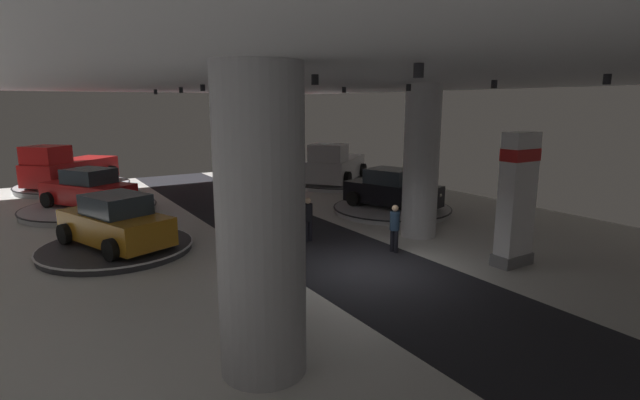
# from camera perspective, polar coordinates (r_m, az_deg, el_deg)

# --- Properties ---
(ground) EXTENTS (24.00, 44.00, 0.06)m
(ground) POSITION_cam_1_polar(r_m,az_deg,el_deg) (14.25, 5.77, -8.42)
(ground) COLOR silver
(ceiling_with_spotlights) EXTENTS (24.00, 44.00, 0.39)m
(ceiling_with_spotlights) POSITION_cam_1_polar(r_m,az_deg,el_deg) (13.42, 6.26, 14.55)
(ceiling_with_spotlights) COLOR silver
(column_left) EXTENTS (1.56, 1.56, 5.50)m
(column_left) POSITION_cam_1_polar(r_m,az_deg,el_deg) (8.35, -7.10, -2.96)
(column_left) COLOR #ADADB2
(column_left) RESTS_ON ground
(column_right) EXTENTS (1.27, 1.27, 5.50)m
(column_right) POSITION_cam_1_polar(r_m,az_deg,el_deg) (17.58, 12.00, 4.50)
(column_right) COLOR silver
(column_right) RESTS_ON ground
(brand_sign_pylon) EXTENTS (1.27, 0.66, 4.01)m
(brand_sign_pylon) POSITION_cam_1_polar(r_m,az_deg,el_deg) (15.25, 22.48, 0.25)
(brand_sign_pylon) COLOR slate
(brand_sign_pylon) RESTS_ON ground
(display_platform_deep_right) EXTENTS (5.68, 5.68, 0.24)m
(display_platform_deep_right) POSITION_cam_1_polar(r_m,az_deg,el_deg) (34.20, -6.23, 3.58)
(display_platform_deep_right) COLOR silver
(display_platform_deep_right) RESTS_ON ground
(pickup_truck_deep_right) EXTENTS (3.39, 5.59, 2.30)m
(pickup_truck_deep_right) POSITION_cam_1_polar(r_m,az_deg,el_deg) (34.38, -6.42, 5.36)
(pickup_truck_deep_right) COLOR red
(pickup_truck_deep_right) RESTS_ON display_platform_deep_right
(display_platform_deep_left) EXTENTS (6.03, 6.03, 0.31)m
(display_platform_deep_left) POSITION_cam_1_polar(r_m,az_deg,el_deg) (30.57, -27.38, 1.48)
(display_platform_deep_left) COLOR #B7B7BC
(display_platform_deep_left) RESTS_ON ground
(pickup_truck_deep_left) EXTENTS (5.29, 5.18, 2.30)m
(pickup_truck_deep_left) POSITION_cam_1_polar(r_m,az_deg,el_deg) (30.19, -27.97, 3.37)
(pickup_truck_deep_left) COLOR red
(pickup_truck_deep_left) RESTS_ON display_platform_deep_left
(display_platform_mid_right) EXTENTS (5.27, 5.27, 0.24)m
(display_platform_mid_right) POSITION_cam_1_polar(r_m,az_deg,el_deg) (21.72, 8.59, -1.07)
(display_platform_mid_right) COLOR #B7B7BC
(display_platform_mid_right) RESTS_ON ground
(display_car_mid_right) EXTENTS (3.17, 4.54, 1.71)m
(display_car_mid_right) POSITION_cam_1_polar(r_m,az_deg,el_deg) (21.56, 8.59, 1.19)
(display_car_mid_right) COLOR black
(display_car_mid_right) RESTS_ON display_platform_mid_right
(display_platform_far_right) EXTENTS (5.68, 5.68, 0.26)m
(display_platform_far_right) POSITION_cam_1_polar(r_m,az_deg,el_deg) (28.65, 2.01, 2.13)
(display_platform_far_right) COLOR silver
(display_platform_far_right) RESTS_ON ground
(pickup_truck_far_right) EXTENTS (5.43, 4.99, 2.30)m
(pickup_truck_far_right) POSITION_cam_1_polar(r_m,az_deg,el_deg) (28.19, 1.84, 4.14)
(pickup_truck_far_right) COLOR silver
(pickup_truck_far_right) RESTS_ON display_platform_far_right
(display_platform_mid_left) EXTENTS (4.86, 4.86, 0.24)m
(display_platform_mid_left) POSITION_cam_1_polar(r_m,az_deg,el_deg) (17.19, -23.09, -5.26)
(display_platform_mid_left) COLOR #333338
(display_platform_mid_left) RESTS_ON ground
(display_car_mid_left) EXTENTS (3.33, 4.57, 1.71)m
(display_car_mid_left) POSITION_cam_1_polar(r_m,az_deg,el_deg) (16.94, -23.27, -2.46)
(display_car_mid_left) COLOR #B77519
(display_car_mid_left) RESTS_ON display_platform_mid_left
(display_platform_far_left) EXTENTS (5.72, 5.72, 0.28)m
(display_platform_far_left) POSITION_cam_1_polar(r_m,az_deg,el_deg) (23.80, -25.81, -0.95)
(display_platform_far_left) COLOR #B7B7BC
(display_platform_far_left) RESTS_ON ground
(display_car_far_left) EXTENTS (3.77, 4.51, 1.71)m
(display_car_far_left) POSITION_cam_1_polar(r_m,az_deg,el_deg) (23.62, -25.95, 1.14)
(display_car_far_left) COLOR red
(display_car_far_left) RESTS_ON display_platform_far_left
(visitor_walking_near) EXTENTS (0.32, 0.32, 1.59)m
(visitor_walking_near) POSITION_cam_1_polar(r_m,az_deg,el_deg) (16.75, -1.44, -2.00)
(visitor_walking_near) COLOR black
(visitor_walking_near) RESTS_ON ground
(visitor_walking_far) EXTENTS (0.32, 0.32, 1.59)m
(visitor_walking_far) POSITION_cam_1_polar(r_m,az_deg,el_deg) (15.76, 8.91, -3.02)
(visitor_walking_far) COLOR black
(visitor_walking_far) RESTS_ON ground
(stanchion_a) EXTENTS (0.28, 0.28, 1.01)m
(stanchion_a) POSITION_cam_1_polar(r_m,az_deg,el_deg) (15.44, -8.02, -5.36)
(stanchion_a) COLOR #333338
(stanchion_a) RESTS_ON ground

